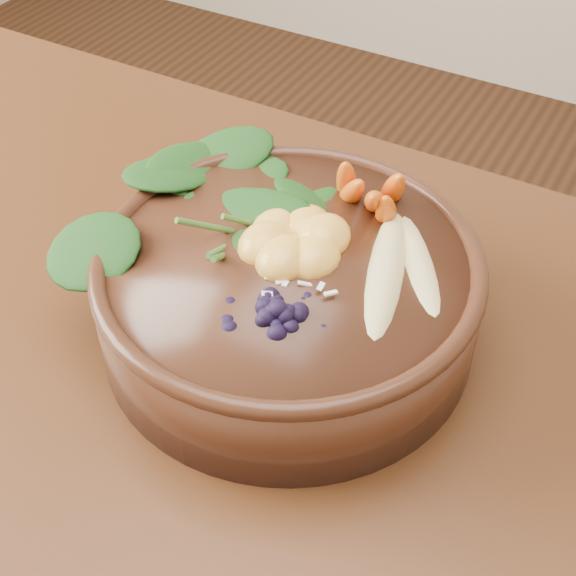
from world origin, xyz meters
name	(u,v)px	position (x,y,z in m)	size (l,w,h in m)	color
dining_table	(152,464)	(0.00, 0.00, 0.66)	(1.60, 0.90, 0.75)	#331C0C
stoneware_bowl	(288,296)	(0.07, 0.13, 0.79)	(0.32, 0.32, 0.09)	#462212
kale_heap	(243,180)	(0.00, 0.17, 0.86)	(0.21, 0.19, 0.05)	#1B4616
carrot_cluster	(372,160)	(0.09, 0.23, 0.88)	(0.07, 0.07, 0.09)	orange
banana_halves	(404,253)	(0.16, 0.16, 0.85)	(0.12, 0.18, 0.03)	#E0CC84
mandarin_cluster	(295,226)	(0.06, 0.15, 0.85)	(0.09, 0.10, 0.04)	gold
blueberry_pile	(278,295)	(0.10, 0.07, 0.86)	(0.15, 0.11, 0.04)	black
coconut_flakes	(286,273)	(0.08, 0.11, 0.84)	(0.10, 0.08, 0.01)	white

